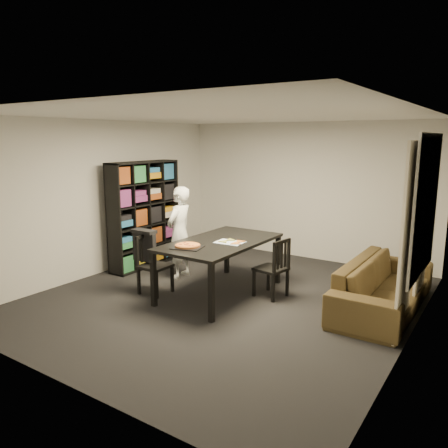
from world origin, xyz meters
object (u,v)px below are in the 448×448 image
Objects in this scene: dining_table at (220,246)px; pepperoni_pizza at (188,245)px; chair_right at (276,264)px; person at (179,232)px; sofa at (384,285)px; baking_tray at (187,247)px; chair_left at (151,260)px; bookshelf at (144,214)px.

pepperoni_pizza reaches higher than dining_table.
chair_right is 0.57× the size of person.
sofa is (2.19, 0.74, -0.41)m from dining_table.
baking_tray is (0.88, -0.90, 0.06)m from person.
chair_left reaches higher than pepperoni_pizza.
dining_table is at bearing 74.43° from pepperoni_pizza.
chair_left is at bearing 2.76° from person.
dining_table is 4.89× the size of baking_tray.
baking_tray reaches higher than dining_table.
chair_right is 2.19× the size of baking_tray.
baking_tray is (0.77, -0.08, 0.32)m from chair_left.
person is at bearing 163.71° from dining_table.
baking_tray is (1.83, -1.08, -0.13)m from bookshelf.
bookshelf is 2.15× the size of chair_left.
dining_table is 2.35m from sofa.
pepperoni_pizza is (0.86, -0.87, 0.08)m from person.
bookshelf is 0.99m from person.
chair_left reaches higher than dining_table.
sofa is at bearing -68.46° from chair_left.
person is 1.22m from pepperoni_pizza.
chair_left reaches higher than chair_right.
chair_right reaches higher than baking_tray.
chair_right is (0.76, 0.31, -0.24)m from dining_table.
person is at bearing -10.81° from bookshelf.
bookshelf is 2.78m from chair_right.
chair_left is 2.53× the size of pepperoni_pizza.
person is at bearing -80.35° from chair_right.
bookshelf reaches higher than chair_left.
baking_tray is at bearing -35.62° from chair_right.
pepperoni_pizza is at bearing 121.98° from baking_tray.
bookshelf reaches higher than chair_right.
chair_left is at bearing -150.15° from dining_table.
baking_tray is 0.18× the size of sofa.
bookshelf is 4.75× the size of baking_tray.
pepperoni_pizza is at bearing -37.02° from chair_right.
bookshelf is at bearing -84.31° from chair_right.
bookshelf reaches higher than dining_table.
sofa is (2.35, 1.31, -0.51)m from pepperoni_pizza.
dining_table reaches higher than sofa.
sofa is (4.16, 0.26, -0.62)m from bookshelf.
chair_left is 1.87m from chair_right.
person is at bearing 7.01° from chair_left.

